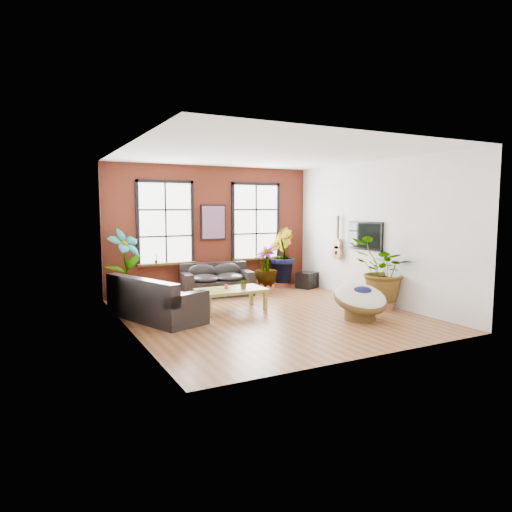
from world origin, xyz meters
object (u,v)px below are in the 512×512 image
(sofa_back, at_px, (216,281))
(sofa_left, at_px, (154,300))
(coffee_table, at_px, (231,291))
(papasan_chair, at_px, (360,300))

(sofa_back, distance_m, sofa_left, 2.91)
(coffee_table, relative_size, papasan_chair, 1.23)
(sofa_back, xyz_separation_m, sofa_left, (-2.21, -1.90, 0.02))
(sofa_left, bearing_deg, coffee_table, -108.81)
(coffee_table, bearing_deg, sofa_left, -178.52)
(sofa_back, relative_size, sofa_left, 0.78)
(coffee_table, bearing_deg, papasan_chair, -45.85)
(coffee_table, distance_m, papasan_chair, 2.90)
(sofa_left, relative_size, papasan_chair, 1.97)
(sofa_back, xyz_separation_m, coffee_table, (-0.38, -1.85, 0.05))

